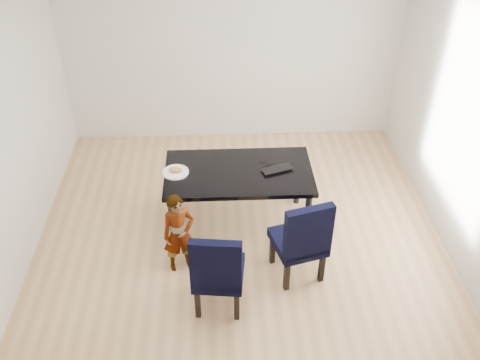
{
  "coord_description": "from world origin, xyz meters",
  "views": [
    {
      "loc": [
        -0.21,
        -4.21,
        4.09
      ],
      "look_at": [
        0.0,
        0.2,
        0.85
      ],
      "focal_mm": 40.0,
      "sensor_mm": 36.0,
      "label": 1
    }
  ],
  "objects_px": {
    "plate": "(176,172)",
    "dining_table": "(239,198)",
    "laptop": "(275,167)",
    "chair_left": "(219,266)",
    "child": "(179,234)",
    "chair_right": "(299,235)"
  },
  "relations": [
    {
      "from": "chair_left",
      "to": "child",
      "type": "xyz_separation_m",
      "value": [
        -0.4,
        0.51,
        -0.03
      ]
    },
    {
      "from": "chair_right",
      "to": "child",
      "type": "height_order",
      "value": "chair_right"
    },
    {
      "from": "dining_table",
      "to": "chair_left",
      "type": "relative_size",
      "value": 1.65
    },
    {
      "from": "chair_left",
      "to": "plate",
      "type": "xyz_separation_m",
      "value": [
        -0.44,
        1.16,
        0.27
      ]
    },
    {
      "from": "dining_table",
      "to": "plate",
      "type": "xyz_separation_m",
      "value": [
        -0.68,
        0.0,
        0.38
      ]
    },
    {
      "from": "dining_table",
      "to": "laptop",
      "type": "distance_m",
      "value": 0.56
    },
    {
      "from": "dining_table",
      "to": "plate",
      "type": "relative_size",
      "value": 5.62
    },
    {
      "from": "dining_table",
      "to": "chair_left",
      "type": "bearing_deg",
      "value": -101.75
    },
    {
      "from": "plate",
      "to": "dining_table",
      "type": "bearing_deg",
      "value": -0.02
    },
    {
      "from": "chair_right",
      "to": "child",
      "type": "relative_size",
      "value": 1.09
    },
    {
      "from": "chair_right",
      "to": "laptop",
      "type": "distance_m",
      "value": 0.88
    },
    {
      "from": "child",
      "to": "plate",
      "type": "xyz_separation_m",
      "value": [
        -0.04,
        0.65,
        0.3
      ]
    },
    {
      "from": "dining_table",
      "to": "laptop",
      "type": "xyz_separation_m",
      "value": [
        0.4,
        0.04,
        0.39
      ]
    },
    {
      "from": "child",
      "to": "laptop",
      "type": "distance_m",
      "value": 1.28
    },
    {
      "from": "plate",
      "to": "laptop",
      "type": "distance_m",
      "value": 1.08
    },
    {
      "from": "child",
      "to": "laptop",
      "type": "height_order",
      "value": "child"
    },
    {
      "from": "chair_right",
      "to": "child",
      "type": "bearing_deg",
      "value": 158.55
    },
    {
      "from": "laptop",
      "to": "dining_table",
      "type": "bearing_deg",
      "value": -13.35
    },
    {
      "from": "dining_table",
      "to": "laptop",
      "type": "height_order",
      "value": "laptop"
    },
    {
      "from": "plate",
      "to": "laptop",
      "type": "xyz_separation_m",
      "value": [
        1.08,
        0.04,
        0.01
      ]
    },
    {
      "from": "dining_table",
      "to": "child",
      "type": "relative_size",
      "value": 1.75
    },
    {
      "from": "dining_table",
      "to": "laptop",
      "type": "relative_size",
      "value": 4.71
    }
  ]
}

